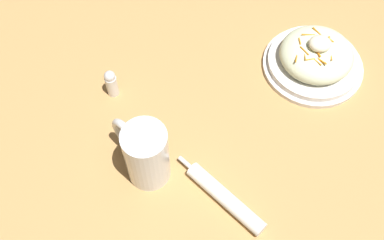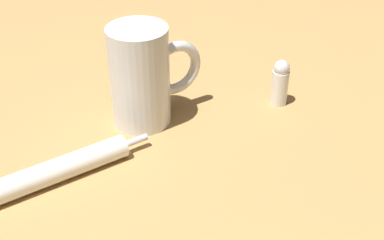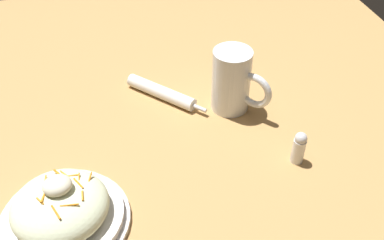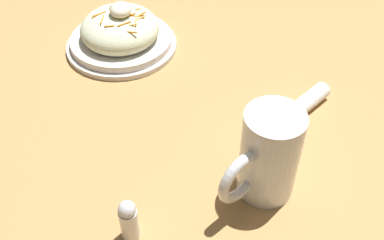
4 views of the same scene
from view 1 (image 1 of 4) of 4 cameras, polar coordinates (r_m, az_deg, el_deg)
name	(u,v)px [view 1 (image 1 of 4)]	position (r m, az deg, el deg)	size (l,w,h in m)	color
ground_plane	(210,170)	(0.98, 2.18, -6.07)	(1.43, 1.43, 0.00)	#B2844C
salad_plate	(315,58)	(1.13, 14.76, 7.31)	(0.24, 0.24, 0.11)	silver
beer_mug	(146,155)	(0.92, -5.63, -4.26)	(0.12, 0.13, 0.15)	white
napkin_roll	(225,198)	(0.94, 4.05, -9.41)	(0.17, 0.18, 0.03)	white
salt_shaker	(111,83)	(1.06, -9.79, 4.48)	(0.03, 0.03, 0.08)	white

